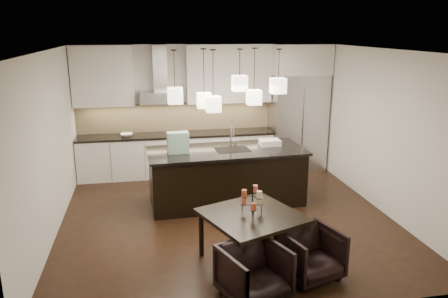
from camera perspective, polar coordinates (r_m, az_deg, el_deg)
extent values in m
cube|color=black|center=(7.61, 0.28, -8.85)|extent=(5.50, 5.50, 0.02)
cube|color=white|center=(6.94, 0.31, 12.88)|extent=(5.50, 5.50, 0.02)
cube|color=silver|center=(9.81, -2.79, 5.35)|extent=(5.50, 0.02, 2.80)
cube|color=silver|center=(4.59, 6.92, -6.72)|extent=(5.50, 0.02, 2.80)
cube|color=silver|center=(7.17, -21.91, 0.41)|extent=(0.02, 5.50, 2.80)
cube|color=silver|center=(8.12, 19.80, 2.30)|extent=(0.02, 5.50, 2.80)
cube|color=#B7B7BA|center=(10.02, 9.55, 3.46)|extent=(1.20, 0.72, 2.15)
cube|color=silver|center=(9.82, 9.92, 11.47)|extent=(1.26, 0.72, 0.65)
cube|color=silver|center=(9.64, -6.12, -0.77)|extent=(4.21, 0.62, 0.88)
cube|color=black|center=(9.53, -6.20, 1.89)|extent=(4.21, 0.66, 0.04)
cube|color=tan|center=(9.75, -6.40, 4.21)|extent=(4.21, 0.02, 0.63)
cube|color=silver|center=(9.46, -15.57, 9.17)|extent=(1.25, 0.35, 1.25)
cube|color=silver|center=(9.61, 0.62, 9.82)|extent=(1.85, 0.35, 1.25)
cube|color=#B7B7BA|center=(9.40, -8.20, 6.74)|extent=(0.90, 0.52, 0.24)
cube|color=#B7B7BA|center=(9.44, -8.38, 10.44)|extent=(0.30, 0.28, 0.96)
imported|color=silver|center=(9.45, -12.60, 1.81)|extent=(0.26, 0.26, 0.06)
cube|color=black|center=(8.04, 0.30, -3.70)|extent=(2.79, 1.20, 0.97)
cube|color=black|center=(7.89, 0.30, -0.24)|extent=(2.88, 1.29, 0.04)
cube|color=#1D6D52|center=(7.67, -6.03, 0.84)|extent=(0.38, 0.21, 0.37)
cube|color=silver|center=(8.19, 6.00, 0.84)|extent=(0.38, 0.28, 0.11)
cylinder|color=beige|center=(5.97, 4.78, -6.72)|extent=(0.09, 0.09, 0.09)
cylinder|color=#D0523F|center=(5.95, 2.58, -6.77)|extent=(0.09, 0.09, 0.09)
cylinder|color=#AB4528|center=(5.77, 3.86, -7.48)|extent=(0.09, 0.09, 0.09)
cylinder|color=#D0523F|center=(5.96, 4.11, -5.17)|extent=(0.09, 0.09, 0.09)
cylinder|color=#AB4528|center=(5.79, 2.66, -5.80)|extent=(0.09, 0.09, 0.09)
cylinder|color=beige|center=(5.76, 4.64, -5.95)|extent=(0.09, 0.09, 0.09)
imported|color=black|center=(5.38, 3.94, -15.84)|extent=(0.93, 0.94, 0.67)
imported|color=black|center=(5.89, 11.20, -13.26)|extent=(0.86, 0.88, 0.65)
cube|color=#F6E9CB|center=(7.25, -6.41, 6.93)|extent=(0.24, 0.24, 0.26)
cube|color=#F6E9CB|center=(7.70, -2.63, 6.36)|extent=(0.24, 0.24, 0.26)
cube|color=#F6E9CB|center=(7.54, 2.04, 8.58)|extent=(0.24, 0.24, 0.26)
cube|color=#F6E9CB|center=(7.94, 3.93, 6.75)|extent=(0.24, 0.24, 0.26)
cube|color=#F6E9CB|center=(7.58, 7.07, 8.20)|extent=(0.24, 0.24, 0.26)
cube|color=#F6E9CB|center=(7.36, -1.41, 5.89)|extent=(0.24, 0.24, 0.26)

